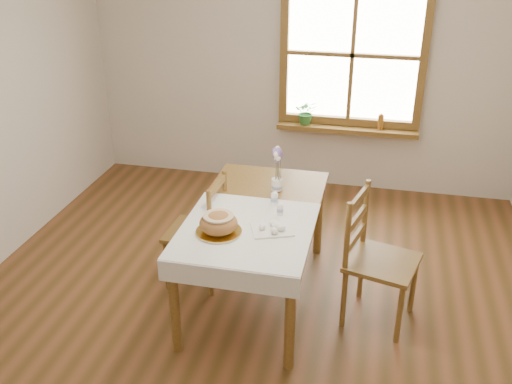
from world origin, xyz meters
TOP-DOWN VIEW (x-y plane):
  - ground at (0.00, 0.00)m, footprint 5.00×5.00m
  - room_walls at (0.00, 0.00)m, footprint 4.60×5.10m
  - window at (0.50, 2.47)m, footprint 1.46×0.08m
  - window_sill at (0.50, 2.40)m, footprint 1.46×0.20m
  - dining_table at (0.00, 0.30)m, footprint 0.90×1.60m
  - table_linen at (0.00, -0.00)m, footprint 0.91×0.99m
  - chair_left at (-0.52, 0.40)m, footprint 0.47×0.45m
  - chair_right at (0.94, 0.21)m, footprint 0.59×0.58m
  - bread_plate at (-0.17, -0.10)m, footprint 0.40×0.40m
  - bread_loaf at (-0.17, -0.10)m, footprint 0.26×0.26m
  - egg_napkin at (0.17, 0.02)m, footprint 0.34×0.32m
  - eggs at (0.17, 0.02)m, footprint 0.27×0.25m
  - salt_shaker at (0.12, 0.41)m, footprint 0.07×0.07m
  - pepper_shaker at (0.19, 0.25)m, footprint 0.06×0.06m
  - flower_vase at (0.09, 0.66)m, footprint 0.09×0.09m
  - lavender_bouquet at (0.09, 0.66)m, footprint 0.15×0.15m
  - potted_plant at (0.07, 2.40)m, footprint 0.26×0.28m
  - amber_bottle at (0.84, 2.40)m, footprint 0.07×0.07m

SIDE VIEW (x-z plane):
  - ground at x=0.00m, z-range 0.00..0.00m
  - chair_left at x=-0.52m, z-range 0.00..0.92m
  - chair_right at x=0.94m, z-range 0.00..1.00m
  - dining_table at x=0.00m, z-range 0.29..1.04m
  - window_sill at x=0.50m, z-range 0.66..0.71m
  - table_linen at x=0.00m, z-range 0.75..0.76m
  - egg_napkin at x=0.17m, z-range 0.76..0.77m
  - bread_plate at x=-0.17m, z-range 0.76..0.78m
  - eggs at x=0.17m, z-range 0.77..0.82m
  - flower_vase at x=0.09m, z-range 0.75..0.84m
  - amber_bottle at x=0.84m, z-range 0.71..0.89m
  - pepper_shaker at x=0.19m, z-range 0.76..0.85m
  - salt_shaker at x=0.12m, z-range 0.76..0.86m
  - potted_plant at x=0.07m, z-range 0.71..0.92m
  - bread_loaf at x=-0.17m, z-range 0.78..0.92m
  - lavender_bouquet at x=0.09m, z-range 0.84..1.13m
  - window at x=0.50m, z-range 0.72..2.18m
  - room_walls at x=0.00m, z-range 0.38..3.03m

